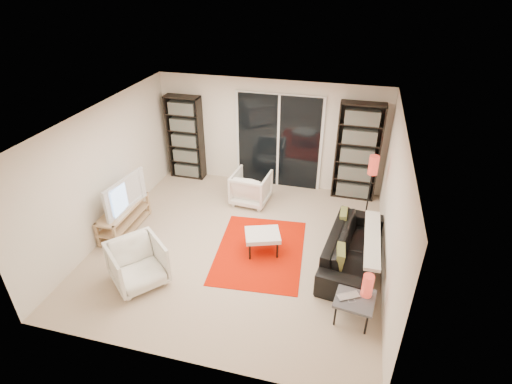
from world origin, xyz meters
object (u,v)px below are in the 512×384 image
armchair_back (251,188)px  bookshelf_left (185,138)px  bookshelf_right (357,152)px  armchair_front (138,264)px  sofa (354,248)px  floor_lamp (372,172)px  side_table (355,300)px  ottoman (263,236)px  tv_stand (124,218)px

armchair_back → bookshelf_left: bearing=-19.1°
bookshelf_right → armchair_front: 4.86m
sofa → floor_lamp: 1.67m
bookshelf_left → bookshelf_right: bearing=-0.0°
bookshelf_left → side_table: bearing=-41.4°
floor_lamp → ottoman: bearing=-137.9°
armchair_back → tv_stand: bearing=42.6°
sofa → side_table: bearing=-169.5°
tv_stand → side_table: (4.32, -1.16, 0.10)m
tv_stand → sofa: sofa is taller
bookshelf_right → side_table: bearing=-87.1°
sofa → armchair_front: (-3.28, -1.33, 0.06)m
tv_stand → floor_lamp: bearing=19.5°
bookshelf_left → sofa: bearing=-30.0°
bookshelf_right → ottoman: 2.87m
ottoman → side_table: same height
bookshelf_right → floor_lamp: bearing=-68.9°
sofa → side_table: 1.26m
armchair_back → side_table: armchair_back is taller
armchair_back → armchair_front: bearing=74.0°
side_table → bookshelf_left: bearing=138.6°
sofa → bookshelf_right: bearing=10.5°
bookshelf_left → tv_stand: bearing=-97.0°
bookshelf_right → ottoman: bearing=-121.1°
armchair_front → ottoman: armchair_front is taller
bookshelf_left → armchair_front: 3.74m
bookshelf_right → sofa: 2.41m
armchair_front → ottoman: size_ratio=1.11×
armchair_back → ottoman: (0.64, -1.59, 0.00)m
ottoman → floor_lamp: 2.46m
sofa → armchair_back: 2.66m
tv_stand → armchair_front: size_ratio=1.60×
tv_stand → side_table: tv_stand is taller
armchair_back → floor_lamp: (2.39, -0.01, 0.69)m
tv_stand → ottoman: bearing=-0.1°
bookshelf_right → floor_lamp: (0.31, -0.80, -0.01)m
armchair_front → floor_lamp: 4.52m
side_table → floor_lamp: size_ratio=0.44×
ottoman → floor_lamp: floor_lamp is taller
bookshelf_left → armchair_back: bearing=-24.1°
floor_lamp → sofa: bearing=-97.5°
sofa → armchair_front: bearing=119.7°
bookshelf_right → armchair_back: (-2.08, -0.79, -0.70)m
armchair_back → floor_lamp: floor_lamp is taller
bookshelf_right → armchair_front: bookshelf_right is taller
tv_stand → armchair_back: 2.61m
side_table → bookshelf_right: bearing=92.9°
sofa → ottoman: bearing=101.1°
armchair_front → floor_lamp: (3.47, 2.82, 0.67)m
bookshelf_left → tv_stand: (-0.29, -2.38, -0.71)m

